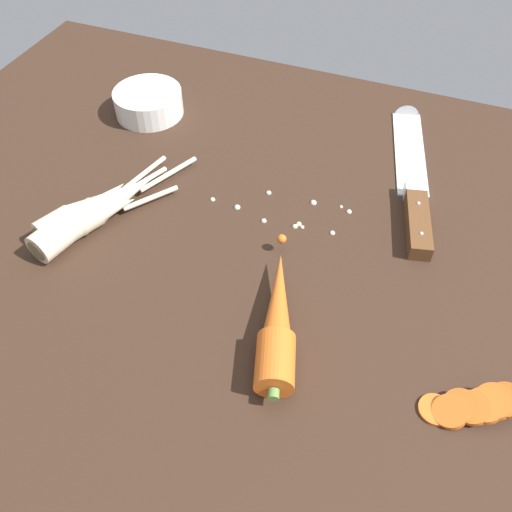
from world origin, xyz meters
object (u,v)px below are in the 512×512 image
Objects in this scene: whole_carrot at (277,321)px; parsnip_front at (83,216)px; parsnip_mid_left at (84,211)px; carrot_slice_stack at (473,406)px; chefs_knife at (412,167)px; parsnip_mid_right at (93,216)px; parsnip_back at (109,204)px; prep_bowl at (148,102)px.

parsnip_front is at bearing 167.54° from whole_carrot.
whole_carrot is 30.45cm from parsnip_mid_left.
carrot_slice_stack is at bearing -9.31° from parsnip_front.
chefs_knife is 2.18× the size of parsnip_mid_right.
parsnip_mid_left is (-29.59, 7.21, -0.12)cm from whole_carrot.
parsnip_front is at bearing 170.69° from carrot_slice_stack.
parsnip_mid_left is 3.32cm from parsnip_back.
chefs_knife is 42.86cm from prep_bowl.
prep_bowl reaches higher than carrot_slice_stack.
parsnip_mid_right is 26.44cm from prep_bowl.
parsnip_mid_right is 2.79cm from parsnip_back.
carrot_slice_stack reaches higher than chefs_knife.
parsnip_front is 3.77cm from parsnip_back.
parsnip_mid_left is at bearing 169.94° from carrot_slice_stack.
chefs_knife is 46.67cm from parsnip_mid_left.
parsnip_mid_right is 1.62× the size of carrot_slice_stack.
parsnip_mid_right is 0.74× the size of parsnip_back.
whole_carrot is 30.06cm from parsnip_front.
parsnip_mid_right reaches higher than carrot_slice_stack.
whole_carrot is at bearing -12.46° from parsnip_front.
carrot_slice_stack is 65.34cm from prep_bowl.
parsnip_front is 0.76cm from parsnip_mid_left.
carrot_slice_stack is at bearing -70.45° from chefs_knife.
parsnip_front is at bearing -144.51° from chefs_knife.
parsnip_back reaches higher than carrot_slice_stack.
parsnip_mid_right is at bearing -76.92° from prep_bowl.
parsnip_back is (-27.38, 9.70, -0.12)cm from whole_carrot.
parsnip_front is 1.10× the size of parsnip_back.
prep_bowl is at bearing 106.05° from parsnip_back.
carrot_slice_stack is 0.89× the size of prep_bowl.
parsnip_front is (-38.17, -27.21, 1.33)cm from chefs_knife.
parsnip_front is 51.47cm from carrot_slice_stack.
prep_bowl is (-34.01, 32.74, 0.05)cm from whole_carrot.
parsnip_back is 1.93× the size of prep_bowl.
parsnip_front is at bearing -72.17° from parsnip_mid_left.
carrot_slice_stack is (50.78, -8.32, -0.87)cm from parsnip_front.
whole_carrot reaches higher than parsnip_front.
parsnip_front is 1.42cm from parsnip_mid_right.
parsnip_back is 23.98cm from prep_bowl.
chefs_knife is at bearing 35.49° from parsnip_front.
parsnip_mid_left and parsnip_mid_right have the same top height.
parsnip_back is at bearing 160.50° from whole_carrot.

